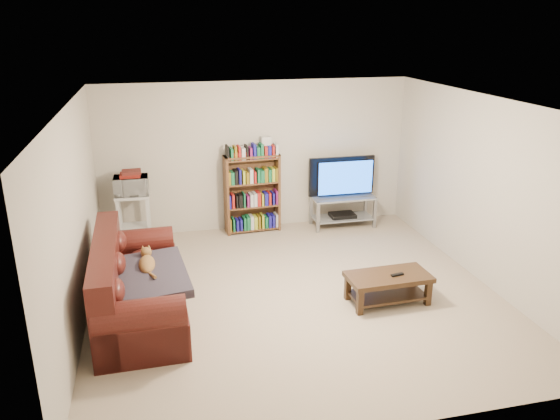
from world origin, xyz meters
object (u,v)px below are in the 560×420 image
object	(u,v)px
tv_stand	(343,206)
bookshelf	(252,192)
coffee_table	(388,283)
sofa	(132,290)

from	to	relation	value
tv_stand	bookshelf	size ratio (longest dim) A/B	0.82
coffee_table	bookshelf	world-z (taller)	bookshelf
coffee_table	tv_stand	distance (m)	2.64
tv_stand	sofa	bearing A→B (deg)	-146.11
sofa	tv_stand	distance (m)	4.04
sofa	bookshelf	distance (m)	3.03
sofa	coffee_table	xyz separation A→B (m)	(3.01, -0.37, -0.07)
sofa	bookshelf	world-z (taller)	bookshelf
coffee_table	bookshelf	xyz separation A→B (m)	(-1.17, 2.75, 0.40)
coffee_table	bookshelf	bearing A→B (deg)	111.10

